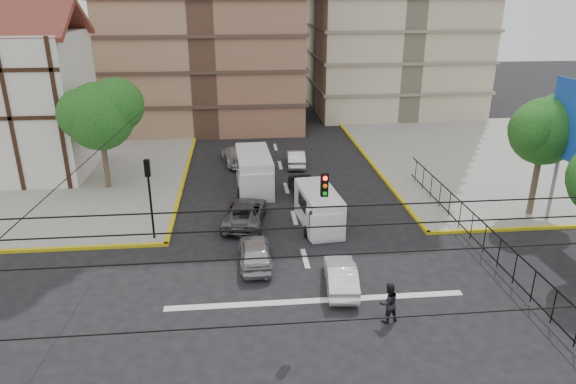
{
  "coord_description": "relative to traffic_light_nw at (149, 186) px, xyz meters",
  "views": [
    {
      "loc": [
        -3.07,
        -17.54,
        12.4
      ],
      "look_at": [
        -0.96,
        3.99,
        4.0
      ],
      "focal_mm": 32.0,
      "sensor_mm": 36.0,
      "label": 1
    }
  ],
  "objects": [
    {
      "name": "ground",
      "position": [
        7.8,
        -7.8,
        -3.11
      ],
      "size": [
        160.0,
        160.0,
        0.0
      ],
      "primitive_type": "plane",
      "color": "black",
      "rests_on": "ground"
    },
    {
      "name": "sidewalk_nw",
      "position": [
        -12.2,
        12.2,
        -3.04
      ],
      "size": [
        26.0,
        26.0,
        0.15
      ],
      "primitive_type": "cube",
      "color": "gray",
      "rests_on": "ground"
    },
    {
      "name": "sidewalk_ne",
      "position": [
        27.8,
        12.2,
        -3.04
      ],
      "size": [
        26.0,
        26.0,
        0.15
      ],
      "primitive_type": "cube",
      "color": "gray",
      "rests_on": "ground"
    },
    {
      "name": "stop_line",
      "position": [
        7.8,
        -6.6,
        -3.11
      ],
      "size": [
        13.0,
        0.4,
        0.01
      ],
      "primitive_type": "cube",
      "color": "silver",
      "rests_on": "ground"
    },
    {
      "name": "tudor_building",
      "position": [
        -11.2,
        12.2,
        2.14
      ],
      "size": [
        10.8,
        8.05,
        12.23
      ],
      "color": "silver",
      "rests_on": "ground"
    },
    {
      "name": "park_fence",
      "position": [
        16.8,
        -3.3,
        -3.11
      ],
      "size": [
        0.1,
        22.5,
        1.66
      ],
      "primitive_type": null,
      "color": "black",
      "rests_on": "ground"
    },
    {
      "name": "tree_park_c",
      "position": [
        21.89,
        1.21,
        2.22
      ],
      "size": [
        4.65,
        3.8,
        7.25
      ],
      "color": "#473828",
      "rests_on": "ground"
    },
    {
      "name": "tree_tudor",
      "position": [
        -4.1,
        8.21,
        2.11
      ],
      "size": [
        5.39,
        4.4,
        7.43
      ],
      "color": "#473828",
      "rests_on": "ground"
    },
    {
      "name": "traffic_light_nw",
      "position": [
        0.0,
        0.0,
        0.0
      ],
      "size": [
        0.28,
        0.22,
        4.4
      ],
      "color": "black",
      "rests_on": "ground"
    },
    {
      "name": "traffic_light_hanging",
      "position": [
        7.8,
        -9.84,
        2.79
      ],
      "size": [
        18.0,
        9.12,
        0.92
      ],
      "color": "black",
      "rests_on": "ground"
    },
    {
      "name": "van_right_lane",
      "position": [
        9.06,
        0.83,
        -2.09
      ],
      "size": [
        2.28,
        4.85,
        2.11
      ],
      "rotation": [
        0.0,
        0.0,
        0.1
      ],
      "color": "silver",
      "rests_on": "ground"
    },
    {
      "name": "van_left_lane",
      "position": [
        5.63,
        7.07,
        -1.9
      ],
      "size": [
        2.4,
        5.6,
        2.48
      ],
      "rotation": [
        0.0,
        0.0,
        0.05
      ],
      "color": "silver",
      "rests_on": "ground"
    },
    {
      "name": "car_silver_front_left",
      "position": [
        5.29,
        -3.1,
        -2.46
      ],
      "size": [
        1.64,
        3.89,
        1.31
      ],
      "primitive_type": "imported",
      "rotation": [
        0.0,
        0.0,
        3.16
      ],
      "color": "#A7A8AC",
      "rests_on": "ground"
    },
    {
      "name": "car_white_front_right",
      "position": [
        9.03,
        -5.66,
        -2.49
      ],
      "size": [
        1.65,
        3.86,
        1.24
      ],
      "primitive_type": "imported",
      "rotation": [
        0.0,
        0.0,
        3.05
      ],
      "color": "white",
      "rests_on": "ground"
    },
    {
      "name": "car_grey_mid_left",
      "position": [
        4.88,
        1.75,
        -2.44
      ],
      "size": [
        2.9,
        5.11,
        1.35
      ],
      "primitive_type": "imported",
      "rotation": [
        0.0,
        0.0,
        3.0
      ],
      "color": "#53555B",
      "rests_on": "ground"
    },
    {
      "name": "car_silver_rear_left",
      "position": [
        4.47,
        12.98,
        -2.41
      ],
      "size": [
        2.76,
        5.08,
        1.4
      ],
      "primitive_type": "imported",
      "rotation": [
        0.0,
        0.0,
        3.31
      ],
      "color": "#B5B5BA",
      "rests_on": "ground"
    },
    {
      "name": "car_darkgrey_mid_right",
      "position": [
        8.84,
        6.26,
        -2.45
      ],
      "size": [
        1.88,
        4.0,
        1.32
      ],
      "primitive_type": "imported",
      "rotation": [
        0.0,
        0.0,
        3.23
      ],
      "color": "#242426",
      "rests_on": "ground"
    },
    {
      "name": "car_white_rear_right",
      "position": [
        8.98,
        12.02,
        -2.5
      ],
      "size": [
        1.48,
        3.77,
        1.22
      ],
      "primitive_type": "imported",
      "rotation": [
        0.0,
        0.0,
        3.09
      ],
      "color": "silver",
      "rests_on": "ground"
    },
    {
      "name": "pedestrian_crosswalk",
      "position": [
        10.43,
        -8.33,
        -2.25
      ],
      "size": [
        1.0,
        0.88,
        1.73
      ],
      "primitive_type": "imported",
      "rotation": [
        0.0,
        0.0,
        3.45
      ],
      "color": "black",
      "rests_on": "ground"
    }
  ]
}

